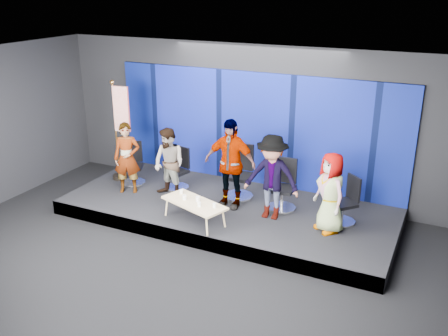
{
  "coord_description": "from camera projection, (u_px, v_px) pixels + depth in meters",
  "views": [
    {
      "loc": [
        4.13,
        -6.3,
        4.78
      ],
      "look_at": [
        -0.04,
        2.4,
        1.16
      ],
      "focal_mm": 40.0,
      "sensor_mm": 36.0,
      "label": 1
    }
  ],
  "objects": [
    {
      "name": "mug_a",
      "position": [
        181.0,
        192.0,
        10.15
      ],
      "size": [
        0.07,
        0.07,
        0.08
      ],
      "primitive_type": "cylinder",
      "color": "white",
      "rests_on": "coffee_table"
    },
    {
      "name": "mug_e",
      "position": [
        214.0,
        205.0,
        9.52
      ],
      "size": [
        0.07,
        0.07,
        0.09
      ],
      "primitive_type": "cylinder",
      "color": "white",
      "rests_on": "coffee_table"
    },
    {
      "name": "mug_d",
      "position": [
        199.0,
        204.0,
        9.56
      ],
      "size": [
        0.07,
        0.07,
        0.08
      ],
      "primitive_type": "cylinder",
      "color": "white",
      "rests_on": "coffee_table"
    },
    {
      "name": "panelist_e",
      "position": [
        331.0,
        193.0,
        9.29
      ],
      "size": [
        0.9,
        0.88,
        1.56
      ],
      "primitive_type": "imported",
      "rotation": [
        0.0,
        0.0,
        -0.73
      ],
      "color": "black",
      "rests_on": "riser"
    },
    {
      "name": "chair_c",
      "position": [
        240.0,
        180.0,
        10.91
      ],
      "size": [
        0.69,
        0.69,
        1.18
      ],
      "rotation": [
        0.0,
        0.0,
        0.04
      ],
      "color": "silver",
      "rests_on": "riser"
    },
    {
      "name": "mug_c",
      "position": [
        198.0,
        199.0,
        9.78
      ],
      "size": [
        0.08,
        0.08,
        0.1
      ],
      "primitive_type": "cylinder",
      "color": "white",
      "rests_on": "coffee_table"
    },
    {
      "name": "riser",
      "position": [
        228.0,
        211.0,
        10.72
      ],
      "size": [
        7.0,
        3.0,
        0.3
      ],
      "primitive_type": "cube",
      "color": "black",
      "rests_on": "ground"
    },
    {
      "name": "chair_a",
      "position": [
        133.0,
        170.0,
        11.68
      ],
      "size": [
        0.75,
        0.75,
        0.99
      ],
      "rotation": [
        0.0,
        0.0,
        0.46
      ],
      "color": "silver",
      "rests_on": "riser"
    },
    {
      "name": "chair_b",
      "position": [
        178.0,
        175.0,
        11.4
      ],
      "size": [
        0.65,
        0.65,
        0.96
      ],
      "rotation": [
        0.0,
        0.0,
        -0.24
      ],
      "color": "silver",
      "rests_on": "riser"
    },
    {
      "name": "chair_e",
      "position": [
        345.0,
        208.0,
        9.75
      ],
      "size": [
        0.77,
        0.77,
        0.96
      ],
      "rotation": [
        0.0,
        0.0,
        -0.73
      ],
      "color": "silver",
      "rests_on": "riser"
    },
    {
      "name": "coffee_table",
      "position": [
        194.0,
        204.0,
        9.79
      ],
      "size": [
        1.47,
        0.99,
        0.42
      ],
      "rotation": [
        0.0,
        0.0,
        -0.34
      ],
      "color": "tan",
      "rests_on": "riser"
    },
    {
      "name": "mug_b",
      "position": [
        185.0,
        197.0,
        9.86
      ],
      "size": [
        0.08,
        0.08,
        0.09
      ],
      "primitive_type": "cylinder",
      "color": "white",
      "rests_on": "coffee_table"
    },
    {
      "name": "panelist_c",
      "position": [
        230.0,
        163.0,
        10.28
      ],
      "size": [
        1.14,
        0.51,
        1.9
      ],
      "primitive_type": "imported",
      "rotation": [
        0.0,
        0.0,
        0.04
      ],
      "color": "black",
      "rests_on": "riser"
    },
    {
      "name": "chair_d",
      "position": [
        283.0,
        193.0,
        10.36
      ],
      "size": [
        0.62,
        0.62,
        1.07
      ],
      "rotation": [
        0.0,
        0.0,
        0.03
      ],
      "color": "silver",
      "rests_on": "riser"
    },
    {
      "name": "panelist_a",
      "position": [
        127.0,
        158.0,
        11.05
      ],
      "size": [
        0.69,
        0.6,
        1.6
      ],
      "primitive_type": "imported",
      "rotation": [
        0.0,
        0.0,
        0.46
      ],
      "color": "black",
      "rests_on": "riser"
    },
    {
      "name": "panelist_d",
      "position": [
        272.0,
        177.0,
        9.79
      ],
      "size": [
        1.14,
        0.68,
        1.73
      ],
      "primitive_type": "imported",
      "rotation": [
        0.0,
        0.0,
        0.03
      ],
      "color": "black",
      "rests_on": "riser"
    },
    {
      "name": "panelist_b",
      "position": [
        169.0,
        163.0,
        10.79
      ],
      "size": [
        0.87,
        0.75,
        1.55
      ],
      "primitive_type": "imported",
      "rotation": [
        0.0,
        0.0,
        -0.24
      ],
      "color": "black",
      "rests_on": "riser"
    },
    {
      "name": "backdrop",
      "position": [
        255.0,
        129.0,
        11.44
      ],
      "size": [
        7.0,
        0.08,
        2.6
      ],
      "primitive_type": "cube",
      "color": "#06124F",
      "rests_on": "riser"
    },
    {
      "name": "ground",
      "position": [
        166.0,
        274.0,
        8.67
      ],
      "size": [
        10.0,
        10.0,
        0.0
      ],
      "primitive_type": "plane",
      "color": "black",
      "rests_on": "ground"
    },
    {
      "name": "room_walls",
      "position": [
        160.0,
        141.0,
        7.81
      ],
      "size": [
        10.02,
        8.02,
        3.51
      ],
      "color": "black",
      "rests_on": "ground"
    },
    {
      "name": "flag_stand",
      "position": [
        120.0,
        129.0,
        11.56
      ],
      "size": [
        0.55,
        0.32,
        2.4
      ],
      "rotation": [
        0.0,
        0.0,
        0.11
      ],
      "color": "black",
      "rests_on": "riser"
    }
  ]
}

